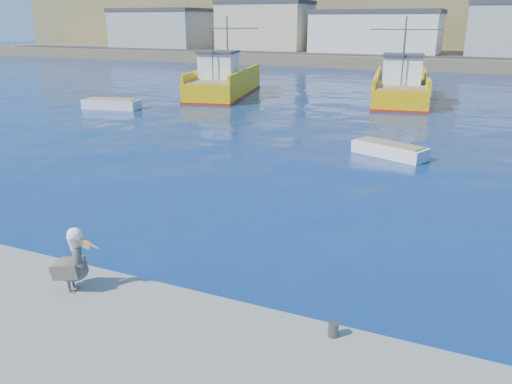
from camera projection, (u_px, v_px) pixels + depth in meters
ground at (259, 258)px, 13.75m from camera, size 260.00×260.00×0.00m
dock_bollards at (221, 302)px, 10.36m from camera, size 36.20×0.20×0.30m
far_shore at (465, 7)px, 105.28m from camera, size 200.00×81.00×24.00m
trawler_yellow_a at (224, 83)px, 43.27m from camera, size 6.53×12.67×6.62m
trawler_yellow_b at (400, 88)px, 40.08m from camera, size 5.83×12.31×6.58m
skiff_left at (112, 105)px, 36.83m from camera, size 4.34×2.16×0.90m
skiff_mid at (389, 151)px, 23.96m from camera, size 3.78×2.54×0.78m
pelican at (72, 264)px, 10.90m from camera, size 1.21×0.71×1.51m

